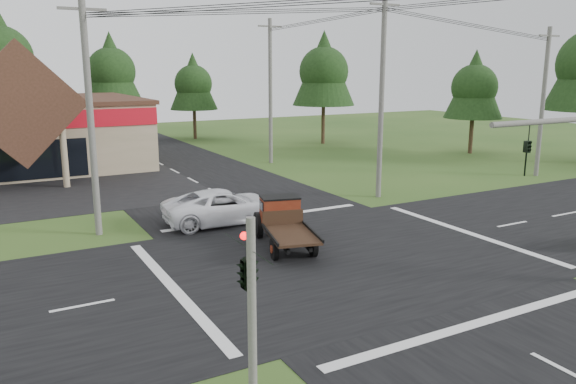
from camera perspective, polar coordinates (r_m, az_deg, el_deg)
ground at (r=22.92m, az=5.50°, el=-6.59°), size 120.00×120.00×0.00m
road_ns at (r=22.91m, az=5.50°, el=-6.56°), size 12.00×120.00×0.02m
road_ew at (r=22.91m, az=5.50°, el=-6.56°), size 120.00×12.00×0.02m
traffic_signal_corner at (r=12.22m, az=-4.12°, el=-6.36°), size 0.53×2.48×4.40m
utility_pole_nw at (r=26.29m, az=-19.44°, el=7.24°), size 2.00×0.30×10.50m
utility_pole_ne at (r=32.90m, az=9.49°, el=9.57°), size 2.00×0.30×11.50m
utility_pole_far at (r=42.99m, az=24.48°, el=8.40°), size 2.00×0.30×10.20m
utility_pole_n at (r=44.75m, az=-1.80°, el=10.26°), size 2.00×0.30×11.20m
tree_row_c at (r=58.91m, az=-27.20°, el=12.36°), size 7.28×7.28×13.13m
tree_row_d at (r=61.10m, az=-17.54°, el=11.83°), size 6.16×6.16×11.11m
tree_row_e at (r=61.32m, az=-9.60°, el=10.97°), size 5.04×5.04×9.09m
tree_side_ne at (r=56.63m, az=3.66°, el=12.36°), size 6.16×6.16×11.11m
tree_side_e_near at (r=52.47m, az=18.43°, el=10.29°), size 5.04×5.04×9.09m
antique_flatbed_truck at (r=23.70m, az=-0.28°, el=-3.28°), size 3.04×5.22×2.05m
white_pickup at (r=27.69m, az=-6.48°, el=-1.47°), size 6.15×3.17×1.66m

